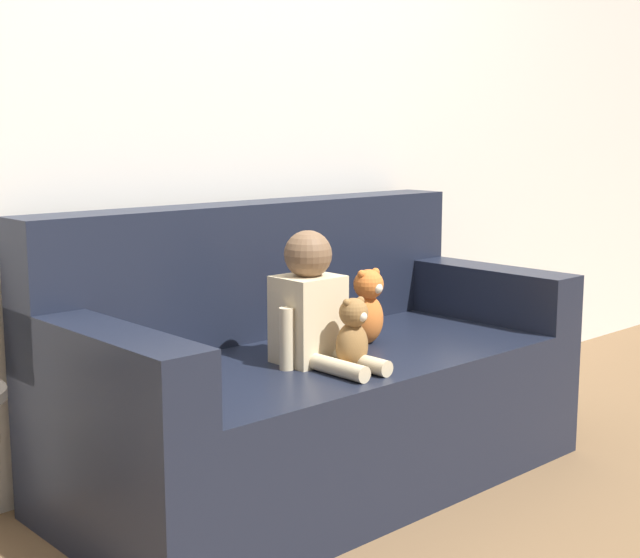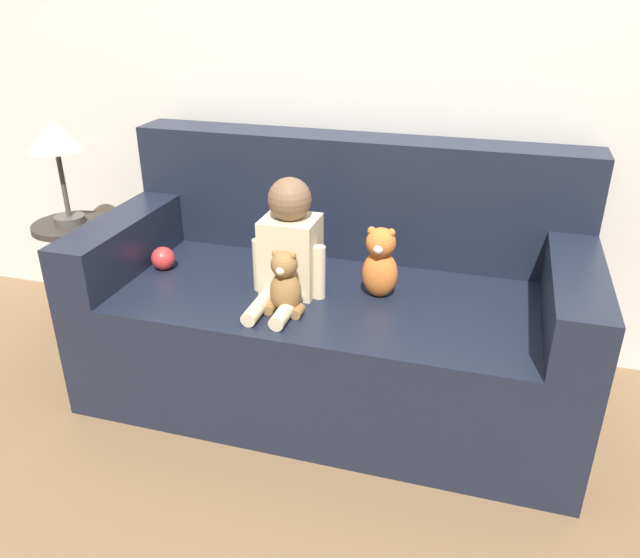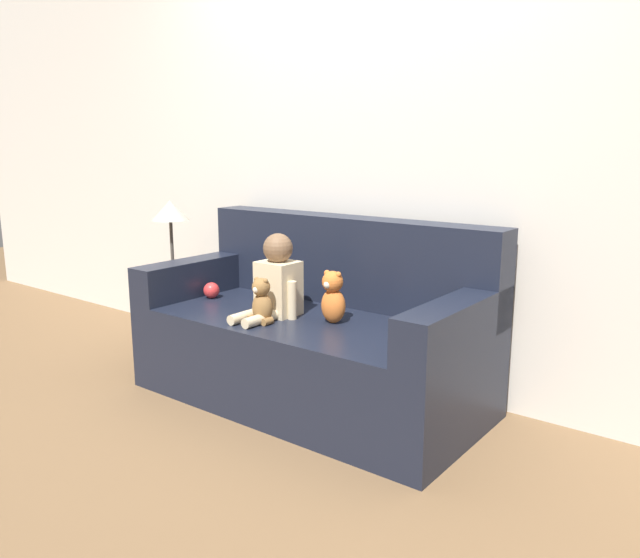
% 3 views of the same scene
% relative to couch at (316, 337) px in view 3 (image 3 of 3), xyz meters
% --- Properties ---
extents(ground_plane, '(12.00, 12.00, 0.00)m').
position_rel_couch_xyz_m(ground_plane, '(0.00, -0.06, -0.32)').
color(ground_plane, brown).
extents(wall_back, '(8.00, 0.05, 2.60)m').
position_rel_couch_xyz_m(wall_back, '(0.00, 0.44, 0.98)').
color(wall_back, silver).
rests_on(wall_back, ground_plane).
extents(couch, '(1.70, 0.81, 0.89)m').
position_rel_couch_xyz_m(couch, '(0.00, 0.00, 0.00)').
color(couch, black).
rests_on(couch, ground_plane).
extents(person_baby, '(0.25, 0.36, 0.40)m').
position_rel_couch_xyz_m(person_baby, '(-0.13, -0.14, 0.29)').
color(person_baby, beige).
rests_on(person_baby, couch).
extents(teddy_bear_brown, '(0.13, 0.10, 0.21)m').
position_rel_couch_xyz_m(teddy_bear_brown, '(-0.09, -0.28, 0.22)').
color(teddy_bear_brown, olive).
rests_on(teddy_bear_brown, couch).
extents(plush_toy_side, '(0.12, 0.11, 0.25)m').
position_rel_couch_xyz_m(plush_toy_side, '(0.17, -0.09, 0.24)').
color(plush_toy_side, orange).
rests_on(plush_toy_side, couch).
extents(toy_ball, '(0.09, 0.09, 0.09)m').
position_rel_couch_xyz_m(toy_ball, '(-0.63, -0.10, 0.16)').
color(toy_ball, red).
rests_on(toy_ball, couch).
extents(side_table, '(0.31, 0.31, 0.92)m').
position_rel_couch_xyz_m(side_table, '(-1.14, 0.06, 0.38)').
color(side_table, '#332D28').
rests_on(side_table, ground_plane).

